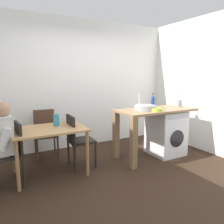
# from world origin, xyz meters

# --- Properties ---
(ground_plane) EXTENTS (5.46, 5.46, 0.00)m
(ground_plane) POSITION_xyz_m (0.00, 0.00, 0.00)
(ground_plane) COLOR black
(wall_back) EXTENTS (4.60, 0.10, 2.70)m
(wall_back) POSITION_xyz_m (0.00, 1.75, 1.35)
(wall_back) COLOR white
(wall_back) RESTS_ON ground_plane
(wall_counter_side) EXTENTS (0.10, 3.80, 2.70)m
(wall_counter_side) POSITION_xyz_m (2.15, 0.00, 1.35)
(wall_counter_side) COLOR white
(wall_counter_side) RESTS_ON ground_plane
(dining_table) EXTENTS (1.10, 0.76, 0.74)m
(dining_table) POSITION_xyz_m (-0.94, 0.58, 0.64)
(dining_table) COLOR tan
(dining_table) RESTS_ON ground_plane
(chair_person_seat) EXTENTS (0.43, 0.43, 0.90)m
(chair_person_seat) POSITION_xyz_m (-1.48, 0.49, 0.51)
(chair_person_seat) COLOR black
(chair_person_seat) RESTS_ON ground_plane
(chair_opposite) EXTENTS (0.41, 0.41, 0.90)m
(chair_opposite) POSITION_xyz_m (-0.46, 0.64, 0.51)
(chair_opposite) COLOR black
(chair_opposite) RESTS_ON ground_plane
(chair_spare_by_wall) EXTENTS (0.43, 0.43, 0.90)m
(chair_spare_by_wall) POSITION_xyz_m (-0.83, 1.36, 0.51)
(chair_spare_by_wall) COLOR #4C3323
(chair_spare_by_wall) RESTS_ON ground_plane
(kitchen_counter) EXTENTS (1.50, 0.68, 0.92)m
(kitchen_counter) POSITION_xyz_m (0.81, 0.40, 0.76)
(kitchen_counter) COLOR olive
(kitchen_counter) RESTS_ON ground_plane
(washing_machine) EXTENTS (0.60, 0.61, 0.86)m
(washing_machine) POSITION_xyz_m (1.28, 0.40, 0.43)
(washing_machine) COLOR silver
(washing_machine) RESTS_ON ground_plane
(sink_basin) EXTENTS (0.38, 0.38, 0.09)m
(sink_basin) POSITION_xyz_m (0.76, 0.40, 0.97)
(sink_basin) COLOR #9EA0A5
(sink_basin) RESTS_ON kitchen_counter
(tap) EXTENTS (0.02, 0.02, 0.28)m
(tap) POSITION_xyz_m (0.76, 0.58, 1.06)
(tap) COLOR #B2B2B7
(tap) RESTS_ON kitchen_counter
(bottle_tall_green) EXTENTS (0.07, 0.07, 0.29)m
(bottle_tall_green) POSITION_xyz_m (0.99, 0.47, 1.05)
(bottle_tall_green) COLOR navy
(bottle_tall_green) RESTS_ON kitchen_counter
(mixing_bowl) EXTENTS (0.19, 0.19, 0.05)m
(mixing_bowl) POSITION_xyz_m (0.85, 0.20, 0.95)
(mixing_bowl) COLOR #A8C63D
(mixing_bowl) RESTS_ON kitchen_counter
(utensil_crock) EXTENTS (0.11, 0.11, 0.30)m
(utensil_crock) POSITION_xyz_m (1.65, 0.45, 0.99)
(utensil_crock) COLOR gray
(utensil_crock) RESTS_ON kitchen_counter
(vase) EXTENTS (0.09, 0.09, 0.19)m
(vase) POSITION_xyz_m (-0.79, 0.68, 0.84)
(vase) COLOR teal
(vase) RESTS_ON dining_table
(scissors) EXTENTS (0.15, 0.06, 0.01)m
(scissors) POSITION_xyz_m (0.97, 0.30, 0.92)
(scissors) COLOR #B2B2B7
(scissors) RESTS_ON kitchen_counter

